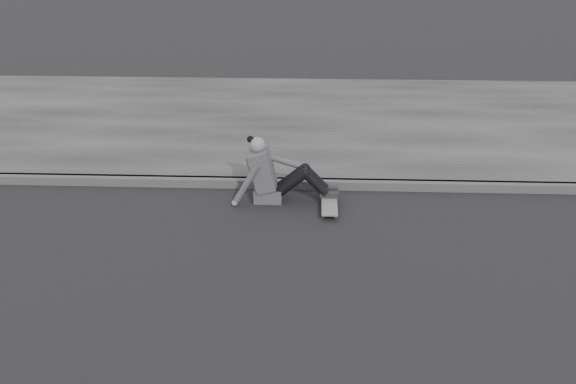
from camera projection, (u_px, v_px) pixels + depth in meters
The scene contains 5 objects.
ground at pixel (451, 290), 6.41m from camera, with size 80.00×80.00×0.00m, color black.
curb at pixel (415, 186), 8.75m from camera, with size 24.00×0.16×0.12m, color #4B4B4B.
sidewalk at pixel (392, 121), 11.53m from camera, with size 24.00×6.00×0.12m, color #393939.
skateboard at pixel (329, 204), 8.17m from camera, with size 0.20×0.78×0.09m.
seated_woman at pixel (273, 174), 8.31m from camera, with size 1.38×0.46×0.88m.
Camera 1 is at (-1.38, -5.57, 3.42)m, focal length 40.00 mm.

